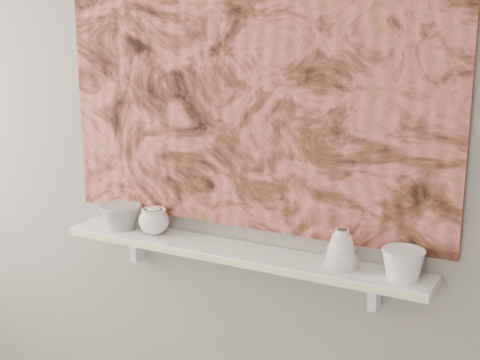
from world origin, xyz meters
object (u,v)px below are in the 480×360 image
Objects in this scene: bowl_white at (403,264)px; painting at (247,75)px; shelf at (237,253)px; bowl_grey at (121,216)px; bell_vessel at (341,249)px; cup_cream at (154,221)px.

painting is at bearing 172.30° from bowl_white.
shelf is 8.25× the size of bowl_grey.
shelf is 0.40m from bell_vessel.
shelf is 12.17× the size of cup_cream.
shelf is 0.52m from bowl_grey.
cup_cream reaches higher than bowl_white.
bell_vessel is at bearing 0.00° from cup_cream.
bowl_white is (0.20, 0.00, -0.02)m from bell_vessel.
bowl_white is (1.11, 0.00, 0.00)m from bowl_grey.
bowl_white is at bearing 0.00° from bowl_grey.
bowl_grey is 1.24× the size of bowl_white.
bell_vessel is 0.96× the size of bowl_white.
cup_cream is at bearing 180.00° from shelf.
cup_cream is 0.95m from bowl_white.
cup_cream is 0.84× the size of bowl_white.
cup_cream is at bearing 180.00° from bowl_white.
shelf is at bearing 0.00° from cup_cream.
bell_vessel is at bearing 180.00° from bowl_white.
bowl_grey reaches higher than shelf.
bowl_grey is at bearing -171.09° from painting.
painting is 10.92× the size of bowl_white.
painting reaches higher than shelf.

